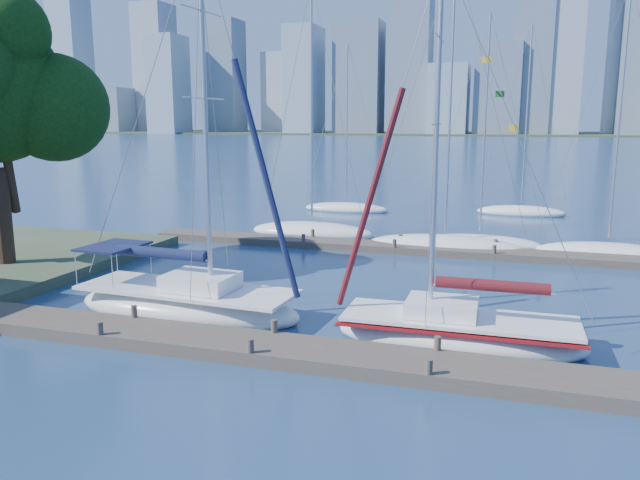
% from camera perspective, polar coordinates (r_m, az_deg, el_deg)
% --- Properties ---
extents(ground, '(700.00, 700.00, 0.00)m').
position_cam_1_polar(ground, '(18.87, -5.22, -10.41)').
color(ground, navy).
rests_on(ground, ground).
extents(near_dock, '(26.00, 2.00, 0.40)m').
position_cam_1_polar(near_dock, '(18.80, -5.23, -9.84)').
color(near_dock, '#473F34').
rests_on(near_dock, ground).
extents(far_dock, '(30.00, 1.80, 0.36)m').
position_cam_1_polar(far_dock, '(33.22, 8.77, -0.81)').
color(far_dock, '#473F34').
rests_on(far_dock, ground).
extents(far_shore, '(800.00, 100.00, 1.50)m').
position_cam_1_polar(far_shore, '(336.31, 16.68, 9.26)').
color(far_shore, '#38472D').
rests_on(far_shore, ground).
extents(sailboat_navy, '(8.66, 3.25, 13.52)m').
position_cam_1_polar(sailboat_navy, '(22.62, -12.11, -4.21)').
color(sailboat_navy, white).
rests_on(sailboat_navy, ground).
extents(sailboat_maroon, '(7.69, 2.61, 12.03)m').
position_cam_1_polar(sailboat_maroon, '(19.74, 12.57, -6.66)').
color(sailboat_maroon, white).
rests_on(sailboat_maroon, ground).
extents(bg_boat_1, '(7.98, 5.10, 14.95)m').
position_cam_1_polar(bg_boat_1, '(37.42, -0.75, 0.83)').
color(bg_boat_1, white).
rests_on(bg_boat_1, ground).
extents(bg_boat_2, '(8.50, 3.46, 15.44)m').
position_cam_1_polar(bg_boat_2, '(34.07, 11.35, -0.41)').
color(bg_boat_2, white).
rests_on(bg_boat_2, ground).
extents(bg_boat_3, '(6.78, 2.10, 12.61)m').
position_cam_1_polar(bg_boat_3, '(35.39, 14.36, -0.21)').
color(bg_boat_3, white).
rests_on(bg_boat_3, ground).
extents(bg_boat_4, '(7.27, 3.55, 13.65)m').
position_cam_1_polar(bg_boat_4, '(34.99, 24.82, -0.96)').
color(bg_boat_4, white).
rests_on(bg_boat_4, ground).
extents(bg_boat_6, '(6.79, 4.35, 12.72)m').
position_cam_1_polar(bg_boat_6, '(47.79, 2.41, 2.94)').
color(bg_boat_6, white).
rests_on(bg_boat_6, ground).
extents(bg_boat_7, '(6.47, 2.68, 13.84)m').
position_cam_1_polar(bg_boat_7, '(48.21, 17.89, 2.52)').
color(bg_boat_7, white).
rests_on(bg_boat_7, ground).
extents(skyline, '(502.53, 51.31, 106.90)m').
position_cam_1_polar(skyline, '(308.26, 19.71, 15.42)').
color(skyline, '#7D92A1').
rests_on(skyline, ground).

